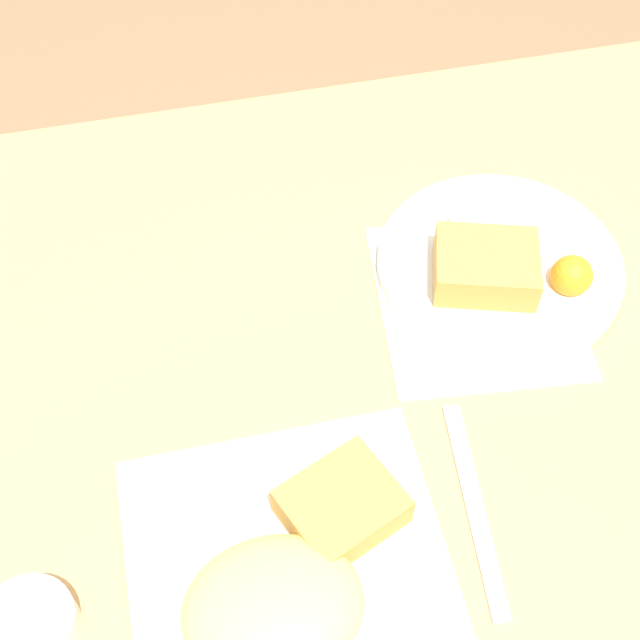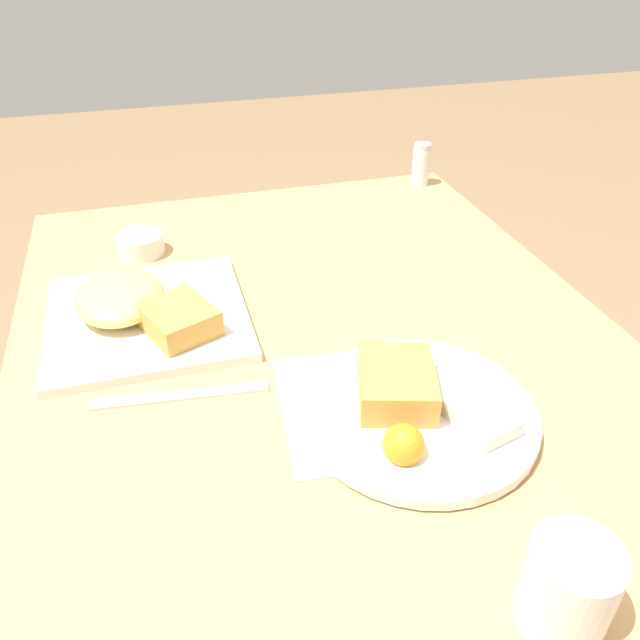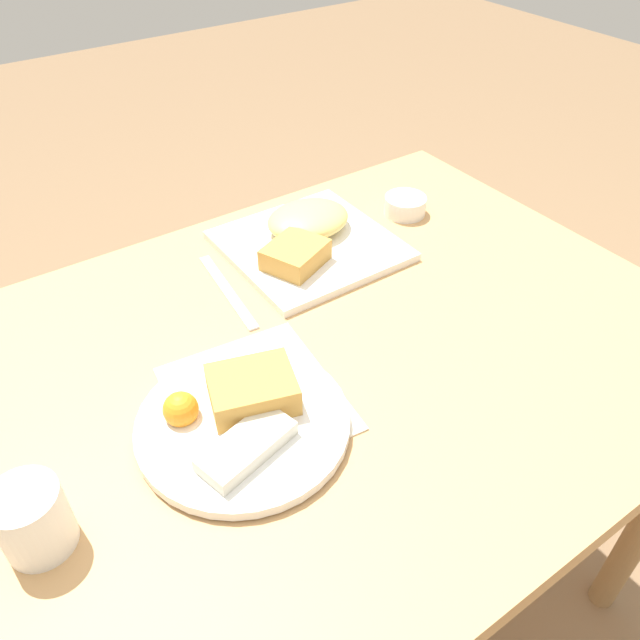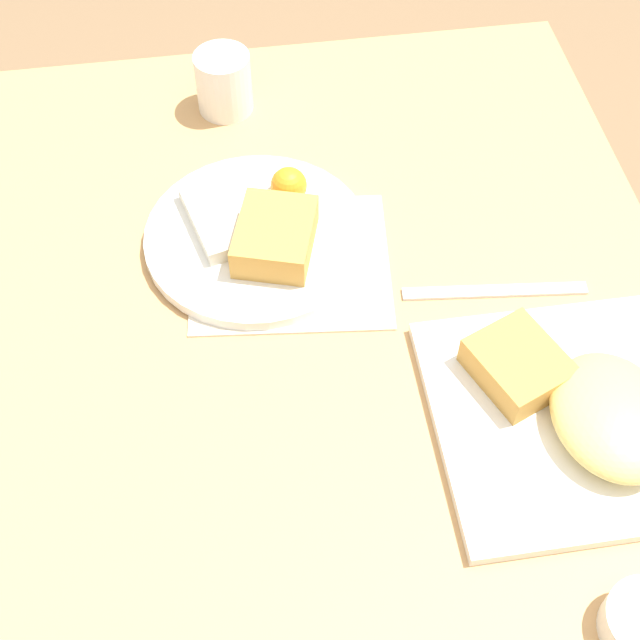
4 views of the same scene
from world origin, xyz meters
The scene contains 8 objects.
ground_plane centered at (0.00, 0.00, 0.00)m, with size 8.00×8.00×0.00m, color #846647.
dining_table centered at (0.00, 0.00, 0.64)m, with size 1.08×0.81×0.72m.
menu_card centered at (0.13, 0.03, 0.72)m, with size 0.23×0.25×0.00m.
plate_square_near centered at (-0.12, -0.23, 0.74)m, with size 0.27×0.27×0.06m.
plate_oval_far centered at (0.17, 0.06, 0.74)m, with size 0.26×0.26×0.05m.
sauce_ramekin centered at (-0.33, -0.22, 0.74)m, with size 0.08×0.08×0.03m.
butter_knife centered at (0.06, -0.19, 0.72)m, with size 0.04×0.21×0.00m.
coffee_mug centered at (0.42, 0.08, 0.76)m, with size 0.07×0.07×0.08m.
Camera 3 is at (0.38, 0.53, 1.32)m, focal length 35.00 mm.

